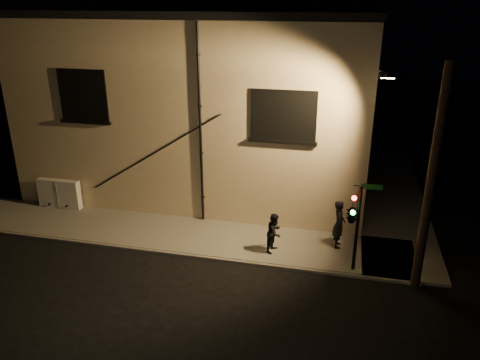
% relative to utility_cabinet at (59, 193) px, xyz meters
% --- Properties ---
extents(ground, '(90.00, 90.00, 0.00)m').
position_rel_utility_cabinet_xyz_m(ground, '(8.70, -2.70, -0.80)').
color(ground, black).
extents(sidewalk, '(21.00, 16.00, 0.12)m').
position_rel_utility_cabinet_xyz_m(sidewalk, '(9.92, 1.69, -0.74)').
color(sidewalk, slate).
rests_on(sidewalk, ground).
extents(building, '(16.20, 12.23, 8.80)m').
position_rel_utility_cabinet_xyz_m(building, '(5.70, 6.29, 3.61)').
color(building, beige).
rests_on(building, ground).
extents(utility_cabinet, '(2.06, 0.35, 1.35)m').
position_rel_utility_cabinet_xyz_m(utility_cabinet, '(0.00, 0.00, 0.00)').
color(utility_cabinet, white).
rests_on(utility_cabinet, sidewalk).
extents(pedestrian_a, '(0.51, 0.74, 1.94)m').
position_rel_utility_cabinet_xyz_m(pedestrian_a, '(12.76, -0.82, 0.30)').
color(pedestrian_a, black).
rests_on(pedestrian_a, sidewalk).
extents(pedestrian_b, '(0.79, 0.90, 1.56)m').
position_rel_utility_cabinet_xyz_m(pedestrian_b, '(10.38, -1.73, 0.10)').
color(pedestrian_b, black).
rests_on(pedestrian_b, sidewalk).
extents(traffic_signal, '(1.28, 1.97, 3.34)m').
position_rel_utility_cabinet_xyz_m(traffic_signal, '(13.18, -2.51, 1.57)').
color(traffic_signal, black).
rests_on(traffic_signal, sidewalk).
extents(streetlamp_pole, '(2.04, 1.40, 7.63)m').
position_rel_utility_cabinet_xyz_m(streetlamp_pole, '(15.41, -2.69, 3.22)').
color(streetlamp_pole, black).
rests_on(streetlamp_pole, ground).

